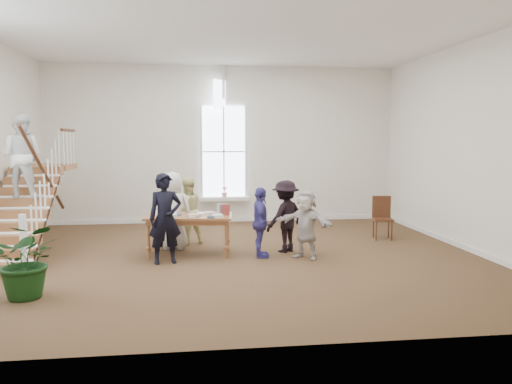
{
  "coord_description": "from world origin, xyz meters",
  "views": [
    {
      "loc": [
        -0.9,
        -9.99,
        2.39
      ],
      "look_at": [
        0.42,
        0.4,
        1.29
      ],
      "focal_mm": 35.0,
      "sensor_mm": 36.0,
      "label": 1
    }
  ],
  "objects": [
    {
      "name": "ground",
      "position": [
        0.0,
        0.0,
        0.0
      ],
      "size": [
        10.0,
        10.0,
        0.0
      ],
      "primitive_type": "plane",
      "color": "#4E361E",
      "rests_on": "ground"
    },
    {
      "name": "room_shell",
      "position": [
        -0.0,
        4.39,
        0.4
      ],
      "size": [
        10.49,
        10.0,
        10.0
      ],
      "color": "silver",
      "rests_on": "ground"
    },
    {
      "name": "staircase",
      "position": [
        -4.34,
        0.75,
        1.62
      ],
      "size": [
        1.1,
        4.1,
        2.92
      ],
      "color": "brown",
      "rests_on": "ground"
    },
    {
      "name": "library_table",
      "position": [
        -1.0,
        0.33,
        0.75
      ],
      "size": [
        1.85,
        1.06,
        0.89
      ],
      "rotation": [
        0.0,
        0.0,
        -0.1
      ],
      "color": "brown",
      "rests_on": "ground"
    },
    {
      "name": "police_officer",
      "position": [
        -1.44,
        -0.32,
        0.88
      ],
      "size": [
        0.72,
        0.55,
        1.76
      ],
      "primitive_type": "imported",
      "rotation": [
        0.0,
        0.0,
        0.23
      ],
      "color": "black",
      "rests_on": "ground"
    },
    {
      "name": "elderly_woman",
      "position": [
        -1.34,
        0.93,
        0.85
      ],
      "size": [
        0.88,
        0.62,
        1.7
      ],
      "primitive_type": "imported",
      "rotation": [
        0.0,
        0.0,
        3.04
      ],
      "color": "silver",
      "rests_on": "ground"
    },
    {
      "name": "person_yellow",
      "position": [
        -1.04,
        1.43,
        0.77
      ],
      "size": [
        0.93,
        0.85,
        1.55
      ],
      "primitive_type": "imported",
      "rotation": [
        0.0,
        0.0,
        3.58
      ],
      "color": "#E8DF91",
      "rests_on": "ground"
    },
    {
      "name": "woman_cluster_a",
      "position": [
        0.45,
        -0.09,
        0.72
      ],
      "size": [
        0.4,
        0.86,
        1.44
      ],
      "primitive_type": "imported",
      "rotation": [
        0.0,
        0.0,
        1.51
      ],
      "color": "#3D3682",
      "rests_on": "ground"
    },
    {
      "name": "woman_cluster_b",
      "position": [
        1.05,
        0.36,
        0.77
      ],
      "size": [
        1.14,
        1.04,
        1.54
      ],
      "primitive_type": "imported",
      "rotation": [
        0.0,
        0.0,
        3.76
      ],
      "color": "black",
      "rests_on": "ground"
    },
    {
      "name": "woman_cluster_c",
      "position": [
        1.35,
        -0.29,
        0.7
      ],
      "size": [
        1.23,
        1.19,
        1.4
      ],
      "primitive_type": "imported",
      "rotation": [
        0.0,
        0.0,
        5.53
      ],
      "color": "beige",
      "rests_on": "ground"
    },
    {
      "name": "floor_plant",
      "position": [
        -3.4,
        -2.23,
        0.58
      ],
      "size": [
        1.08,
        0.94,
        1.16
      ],
      "primitive_type": "imported",
      "rotation": [
        0.0,
        0.0,
        0.04
      ],
      "color": "black",
      "rests_on": "ground"
    },
    {
      "name": "side_chair",
      "position": [
        3.65,
        1.48,
        0.58
      ],
      "size": [
        0.52,
        0.52,
        1.03
      ],
      "rotation": [
        0.0,
        0.0,
        -0.17
      ],
      "color": "#39210F",
      "rests_on": "ground"
    }
  ]
}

